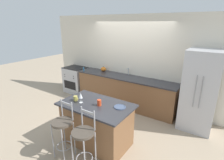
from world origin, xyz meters
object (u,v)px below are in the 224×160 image
object	(u,v)px
wine_glass	(81,96)
pumpkin_decoration	(103,69)
tumbler_cup	(99,103)
bar_stool_far	(84,139)
bar_stool_near	(63,128)
dinner_plate	(120,107)
refrigerator	(200,91)
soap_bottle	(84,69)
oven_range	(76,80)
coffee_mug	(76,98)

from	to	relation	value
wine_glass	pumpkin_decoration	xyz separation A→B (m)	(-1.01, 2.15, -0.06)
wine_glass	pumpkin_decoration	size ratio (longest dim) A/B	1.22
wine_glass	tumbler_cup	distance (m)	0.42
bar_stool_far	wine_glass	size ratio (longest dim) A/B	5.20
bar_stool_near	dinner_plate	distance (m)	1.13
tumbler_cup	bar_stool_near	bearing A→B (deg)	-119.31
tumbler_cup	refrigerator	bearing A→B (deg)	50.06
soap_bottle	bar_stool_near	bearing A→B (deg)	-55.68
refrigerator	bar_stool_far	distance (m)	2.87
refrigerator	tumbler_cup	distance (m)	2.40
pumpkin_decoration	soap_bottle	bearing A→B (deg)	-147.41
wine_glass	bar_stool_near	bearing A→B (deg)	-86.50
wine_glass	oven_range	bearing A→B (deg)	137.23
pumpkin_decoration	coffee_mug	bearing A→B (deg)	-68.29
pumpkin_decoration	soap_bottle	distance (m)	0.65
bar_stool_far	wine_glass	distance (m)	0.91
bar_stool_far	wine_glass	bearing A→B (deg)	135.25
bar_stool_far	coffee_mug	size ratio (longest dim) A/B	9.57
pumpkin_decoration	soap_bottle	size ratio (longest dim) A/B	1.09
oven_range	soap_bottle	bearing A→B (deg)	-18.95
wine_glass	coffee_mug	distance (m)	0.19
bar_stool_far	tumbler_cup	size ratio (longest dim) A/B	9.19
oven_range	dinner_plate	world-z (taller)	dinner_plate
bar_stool_far	dinner_plate	xyz separation A→B (m)	(0.21, 0.82, 0.30)
oven_range	bar_stool_near	bearing A→B (deg)	-49.16
oven_range	coffee_mug	world-z (taller)	coffee_mug
dinner_plate	wine_glass	size ratio (longest dim) A/B	1.08
coffee_mug	soap_bottle	size ratio (longest dim) A/B	0.72
soap_bottle	bar_stool_far	bearing A→B (deg)	-47.93
bar_stool_near	tumbler_cup	xyz separation A→B (m)	(0.36, 0.64, 0.35)
soap_bottle	coffee_mug	bearing A→B (deg)	-51.86
refrigerator	bar_stool_far	xyz separation A→B (m)	(-1.37, -2.50, -0.34)
dinner_plate	pumpkin_decoration	xyz separation A→B (m)	(-1.78, 1.89, 0.08)
oven_range	wine_glass	xyz separation A→B (m)	(2.17, -2.00, 0.60)
oven_range	soap_bottle	distance (m)	0.83
wine_glass	soap_bottle	xyz separation A→B (m)	(-1.56, 1.80, -0.07)
bar_stool_far	coffee_mug	xyz separation A→B (m)	(-0.72, 0.57, 0.34)
wine_glass	soap_bottle	size ratio (longest dim) A/B	1.33
pumpkin_decoration	bar_stool_near	bearing A→B (deg)	-68.78
dinner_plate	soap_bottle	size ratio (longest dim) A/B	1.44
dinner_plate	tumbler_cup	size ratio (longest dim) A/B	1.91
coffee_mug	soap_bottle	distance (m)	2.27
oven_range	pumpkin_decoration	size ratio (longest dim) A/B	5.24
refrigerator	wine_glass	bearing A→B (deg)	-134.88
bar_stool_near	soap_bottle	bearing A→B (deg)	124.32
dinner_plate	soap_bottle	bearing A→B (deg)	146.61
refrigerator	oven_range	size ratio (longest dim) A/B	2.06
pumpkin_decoration	refrigerator	bearing A→B (deg)	-3.97
wine_glass	coffee_mug	xyz separation A→B (m)	(-0.16, 0.01, -0.10)
coffee_mug	tumbler_cup	xyz separation A→B (m)	(0.55, 0.09, 0.01)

